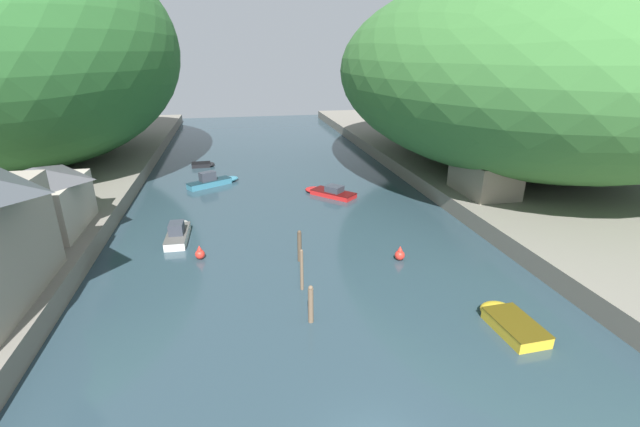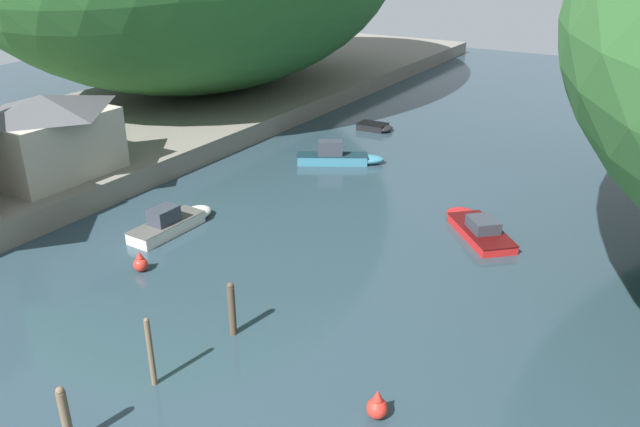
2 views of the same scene
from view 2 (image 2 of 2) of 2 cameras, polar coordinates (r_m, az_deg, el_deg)
name	(u,v)px [view 2 (image 2 of 2)]	position (r m, az deg, el deg)	size (l,w,h in m)	color
water_surface	(375,227)	(36.42, 5.09, -1.23)	(130.00, 130.00, 0.00)	#283D47
left_bank	(71,142)	(52.63, -21.83, 6.05)	(22.00, 120.00, 1.58)	slate
boathouse_shed	(48,135)	(42.53, -23.61, 6.64)	(6.03, 8.02, 5.13)	#B2A899
boat_white_cruiser	(174,221)	(36.78, -13.23, -0.71)	(1.76, 5.84, 1.60)	silver
boat_small_dinghy	(477,227)	(36.55, 14.14, -1.19)	(5.62, 5.85, 1.18)	red
boat_red_skiff	(340,157)	(46.44, 1.88, 5.20)	(6.29, 4.44, 1.76)	teal
boat_near_quay	(377,127)	(55.03, 5.19, 7.87)	(3.12, 1.80, 0.58)	black
mooring_post_nearest	(65,417)	(22.79, -22.25, -16.84)	(0.32, 0.32, 2.42)	brown
mooring_post_second	(150,352)	(24.32, -15.24, -12.08)	(0.22, 0.22, 2.94)	brown
mooring_post_middle	(232,308)	(26.57, -8.07, -8.58)	(0.32, 0.32, 2.50)	#4C3D2D
channel_buoy_near	(140,263)	(32.71, -16.09, -4.40)	(0.74, 0.74, 1.11)	red
channel_buoy_far	(377,407)	(22.85, 5.25, -17.19)	(0.76, 0.76, 1.14)	red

